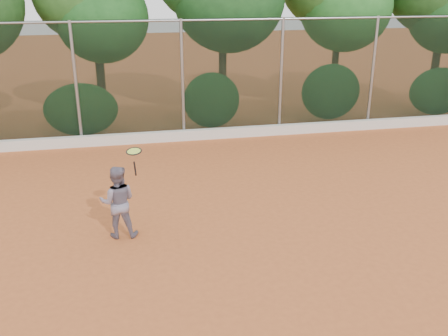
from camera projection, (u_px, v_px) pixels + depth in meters
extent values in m
plane|color=#BA5C2C|center=(236.00, 254.00, 8.73)|extent=(80.00, 80.00, 0.00)
cube|color=silver|center=(185.00, 135.00, 14.93)|extent=(24.00, 0.20, 0.30)
imported|color=slate|center=(118.00, 202.00, 9.14)|extent=(0.72, 0.59, 1.38)
cube|color=black|center=(183.00, 81.00, 14.53)|extent=(24.00, 0.01, 3.50)
cylinder|color=gray|center=(181.00, 20.00, 13.93)|extent=(24.00, 0.06, 0.06)
cylinder|color=gray|center=(76.00, 85.00, 13.96)|extent=(0.09, 0.09, 3.50)
cylinder|color=gray|center=(183.00, 81.00, 14.53)|extent=(0.09, 0.09, 3.50)
cylinder|color=gray|center=(281.00, 77.00, 15.10)|extent=(0.09, 0.09, 3.50)
cylinder|color=gray|center=(372.00, 74.00, 15.66)|extent=(0.09, 0.09, 3.50)
cylinder|color=#3B2216|center=(102.00, 87.00, 16.38)|extent=(0.28, 0.28, 2.40)
ellipsoid|color=#1C521D|center=(102.00, 18.00, 15.55)|extent=(2.90, 2.40, 2.80)
cylinder|color=#482B1C|center=(223.00, 76.00, 16.75)|extent=(0.26, 0.26, 3.00)
cylinder|color=#44291A|center=(334.00, 75.00, 17.76)|extent=(0.24, 0.24, 2.70)
ellipsoid|color=#226322|center=(346.00, 5.00, 16.88)|extent=(3.20, 2.70, 3.10)
cylinder|color=#3B2316|center=(434.00, 76.00, 18.13)|extent=(0.28, 0.28, 2.50)
ellipsoid|color=#316928|center=(81.00, 110.00, 15.01)|extent=(2.20, 1.16, 1.60)
ellipsoid|color=#296627|center=(212.00, 100.00, 15.73)|extent=(1.80, 1.04, 1.76)
ellipsoid|color=#266527|center=(331.00, 92.00, 16.45)|extent=(2.00, 1.10, 1.84)
ellipsoid|color=#276728|center=(439.00, 91.00, 17.26)|extent=(2.16, 1.12, 1.64)
cylinder|color=black|center=(135.00, 169.00, 8.98)|extent=(0.06, 0.09, 0.29)
torus|color=black|center=(134.00, 151.00, 8.80)|extent=(0.36, 0.36, 0.08)
cylinder|color=#CAE844|center=(134.00, 151.00, 8.80)|extent=(0.31, 0.31, 0.05)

